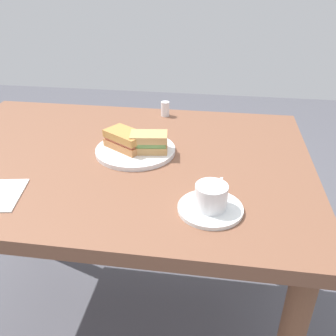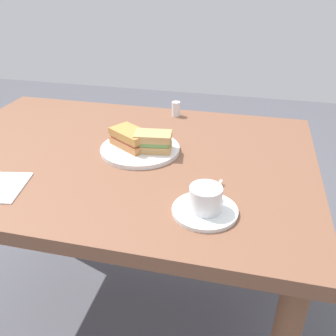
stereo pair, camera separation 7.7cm
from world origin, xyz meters
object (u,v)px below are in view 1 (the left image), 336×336
(coffee_cup, at_px, (211,195))
(sandwich_back, at_px, (149,142))
(spoon, at_px, (217,190))
(sandwich_front, at_px, (126,140))
(sandwich_plate, at_px, (136,150))
(dining_table, at_px, (115,184))
(coffee_saucer, at_px, (210,209))
(salt_shaker, at_px, (165,109))

(coffee_cup, bearing_deg, sandwich_back, 127.38)
(spoon, bearing_deg, sandwich_front, 144.96)
(coffee_cup, bearing_deg, sandwich_front, 135.30)
(sandwich_back, bearing_deg, sandwich_front, 171.87)
(sandwich_plate, bearing_deg, sandwich_back, -13.30)
(dining_table, distance_m, coffee_cup, 0.42)
(coffee_saucer, height_order, coffee_cup, coffee_cup)
(coffee_saucer, distance_m, spoon, 0.07)
(spoon, bearing_deg, coffee_saucer, -99.92)
(sandwich_front, xyz_separation_m, sandwich_back, (0.08, -0.01, 0.00))
(sandwich_back, bearing_deg, salt_shaker, 90.32)
(sandwich_back, distance_m, salt_shaker, 0.33)
(sandwich_back, relative_size, coffee_cup, 1.14)
(sandwich_plate, distance_m, salt_shaker, 0.33)
(coffee_saucer, bearing_deg, coffee_cup, 79.63)
(sandwich_front, relative_size, sandwich_back, 1.25)
(sandwich_plate, bearing_deg, dining_table, -156.64)
(sandwich_plate, relative_size, spoon, 2.52)
(salt_shaker, bearing_deg, coffee_saucer, -71.33)
(sandwich_front, distance_m, sandwich_back, 0.08)
(salt_shaker, bearing_deg, sandwich_front, -102.87)
(coffee_saucer, xyz_separation_m, spoon, (0.01, 0.07, 0.01))
(dining_table, relative_size, coffee_saucer, 7.65)
(sandwich_front, xyz_separation_m, coffee_cup, (0.28, -0.27, 0.00))
(dining_table, distance_m, sandwich_back, 0.19)
(sandwich_front, bearing_deg, dining_table, -141.73)
(sandwich_plate, bearing_deg, salt_shaker, 82.22)
(sandwich_plate, height_order, salt_shaker, salt_shaker)
(sandwich_plate, height_order, spoon, spoon)
(coffee_saucer, relative_size, salt_shaker, 2.81)
(dining_table, distance_m, sandwich_front, 0.16)
(dining_table, distance_m, sandwich_plate, 0.13)
(salt_shaker, bearing_deg, dining_table, -107.32)
(dining_table, bearing_deg, salt_shaker, 72.68)
(coffee_cup, height_order, spoon, coffee_cup)
(sandwich_front, xyz_separation_m, spoon, (0.29, -0.20, -0.03))
(coffee_saucer, bearing_deg, spoon, 80.08)
(coffee_saucer, relative_size, coffee_cup, 1.51)
(dining_table, relative_size, sandwich_plate, 4.85)
(sandwich_plate, xyz_separation_m, salt_shaker, (0.04, 0.32, 0.02))
(coffee_cup, bearing_deg, salt_shaker, 108.75)
(dining_table, height_order, sandwich_front, sandwich_front)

